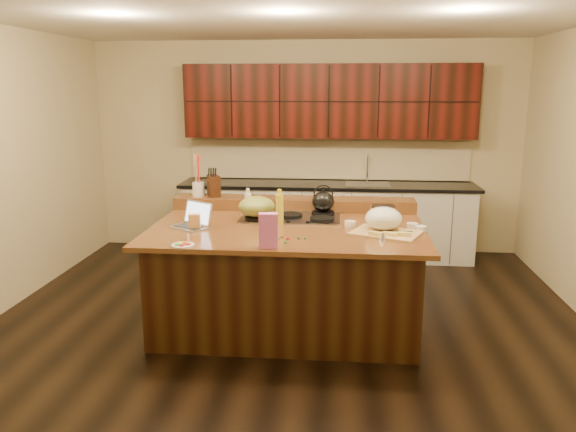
{
  "coord_description": "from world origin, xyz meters",
  "views": [
    {
      "loc": [
        0.46,
        -4.8,
        2.12
      ],
      "look_at": [
        0.0,
        0.05,
        1.0
      ],
      "focal_mm": 35.0,
      "sensor_mm": 36.0,
      "label": 1
    }
  ],
  "objects": [
    {
      "name": "pink_bag",
      "position": [
        -0.08,
        -0.69,
        1.06
      ],
      "size": [
        0.15,
        0.09,
        0.27
      ],
      "primitive_type": "cube",
      "rotation": [
        0.0,
        0.0,
        0.07
      ],
      "color": "#ED6FC6",
      "rests_on": "island"
    },
    {
      "name": "green_bowl",
      "position": [
        -0.3,
        0.17,
        1.06
      ],
      "size": [
        0.38,
        0.38,
        0.18
      ],
      "primitive_type": "ellipsoid",
      "rotation": [
        0.0,
        0.0,
        0.16
      ],
      "color": "olive",
      "rests_on": "cooktop"
    },
    {
      "name": "gumdrop_9",
      "position": [
        0.04,
        -0.57,
        0.93
      ],
      "size": [
        0.02,
        0.02,
        0.02
      ],
      "primitive_type": "ellipsoid",
      "color": "#198C26",
      "rests_on": "island"
    },
    {
      "name": "utensil_crock",
      "position": [
        -0.98,
        0.7,
        1.11
      ],
      "size": [
        0.14,
        0.14,
        0.14
      ],
      "primitive_type": "cylinder",
      "rotation": [
        0.0,
        0.0,
        0.18
      ],
      "color": "white",
      "rests_on": "back_ledge"
    },
    {
      "name": "ramekin_b",
      "position": [
        1.15,
        -0.07,
        0.94
      ],
      "size": [
        0.12,
        0.12,
        0.04
      ],
      "primitive_type": "cylinder",
      "rotation": [
        0.0,
        0.0,
        -0.28
      ],
      "color": "white",
      "rests_on": "island"
    },
    {
      "name": "vinegar_bottle",
      "position": [
        -0.38,
        0.19,
        1.04
      ],
      "size": [
        0.08,
        0.08,
        0.25
      ],
      "primitive_type": "cylinder",
      "rotation": [
        0.0,
        0.0,
        -0.29
      ],
      "color": "silver",
      "rests_on": "island"
    },
    {
      "name": "island",
      "position": [
        0.0,
        0.0,
        0.46
      ],
      "size": [
        2.4,
        1.6,
        0.92
      ],
      "color": "black",
      "rests_on": "ground"
    },
    {
      "name": "gumdrop_0",
      "position": [
        -0.12,
        -0.43,
        0.93
      ],
      "size": [
        0.02,
        0.02,
        0.02
      ],
      "primitive_type": "ellipsoid",
      "color": "red",
      "rests_on": "island"
    },
    {
      "name": "cooktop",
      "position": [
        0.0,
        0.3,
        0.94
      ],
      "size": [
        0.92,
        0.52,
        0.05
      ],
      "color": "gray",
      "rests_on": "island"
    },
    {
      "name": "gumdrop_6",
      "position": [
        -0.13,
        -0.42,
        0.93
      ],
      "size": [
        0.02,
        0.02,
        0.02
      ],
      "primitive_type": "ellipsoid",
      "color": "red",
      "rests_on": "island"
    },
    {
      "name": "strainer_bowl",
      "position": [
        0.87,
        0.43,
        0.97
      ],
      "size": [
        0.28,
        0.28,
        0.09
      ],
      "primitive_type": "cylinder",
      "rotation": [
        0.0,
        0.0,
        -0.21
      ],
      "color": "#996B3F",
      "rests_on": "island"
    },
    {
      "name": "knife_block",
      "position": [
        -0.82,
        0.7,
        1.15
      ],
      "size": [
        0.17,
        0.2,
        0.21
      ],
      "primitive_type": "cube",
      "rotation": [
        0.0,
        0.0,
        0.44
      ],
      "color": "black",
      "rests_on": "back_ledge"
    },
    {
      "name": "oil_bottle",
      "position": [
        -0.07,
        0.05,
        1.06
      ],
      "size": [
        0.08,
        0.08,
        0.27
      ],
      "primitive_type": "cylinder",
      "rotation": [
        0.0,
        0.0,
        0.15
      ],
      "color": "yellow",
      "rests_on": "island"
    },
    {
      "name": "back_counter",
      "position": [
        0.3,
        2.23,
        0.98
      ],
      "size": [
        3.7,
        0.66,
        2.4
      ],
      "color": "silver",
      "rests_on": "ground"
    },
    {
      "name": "kettle",
      "position": [
        0.3,
        0.43,
        1.06
      ],
      "size": [
        0.25,
        0.25,
        0.19
      ],
      "primitive_type": "ellipsoid",
      "rotation": [
        0.0,
        0.0,
        0.17
      ],
      "color": "black",
      "rests_on": "cooktop"
    },
    {
      "name": "gumdrop_5",
      "position": [
        0.13,
        -0.42,
        0.93
      ],
      "size": [
        0.02,
        0.02,
        0.02
      ],
      "primitive_type": "ellipsoid",
      "color": "#198C26",
      "rests_on": "island"
    },
    {
      "name": "package_box",
      "position": [
        -0.79,
        -0.2,
        0.99
      ],
      "size": [
        0.1,
        0.08,
        0.14
      ],
      "primitive_type": "cube",
      "rotation": [
        0.0,
        0.0,
        0.12
      ],
      "color": "#E7A051",
      "rests_on": "island"
    },
    {
      "name": "laptop",
      "position": [
        -0.82,
        -0.12,
        0.98
      ],
      "size": [
        0.4,
        0.38,
        0.22
      ],
      "rotation": [
        0.0,
        0.0,
        -0.57
      ],
      "color": "#B7B7BC",
      "rests_on": "island"
    },
    {
      "name": "gumdrop_10",
      "position": [
        0.05,
        -0.45,
        0.93
      ],
      "size": [
        0.02,
        0.02,
        0.02
      ],
      "primitive_type": "ellipsoid",
      "color": "red",
      "rests_on": "island"
    },
    {
      "name": "room",
      "position": [
        0.0,
        0.0,
        1.35
      ],
      "size": [
        5.52,
        5.02,
        2.72
      ],
      "color": "black",
      "rests_on": "ground"
    },
    {
      "name": "back_ledge",
      "position": [
        0.0,
        0.7,
        0.98
      ],
      "size": [
        2.4,
        0.3,
        0.12
      ],
      "primitive_type": "cube",
      "color": "black",
      "rests_on": "island"
    },
    {
      "name": "kitchen_timer",
      "position": [
        0.81,
        -0.41,
        0.96
      ],
      "size": [
        0.1,
        0.1,
        0.07
      ],
      "primitive_type": "cone",
      "rotation": [
        0.0,
        0.0,
        -0.29
      ],
      "color": "silver",
      "rests_on": "island"
    },
    {
      "name": "ramekin_a",
      "position": [
        1.09,
        0.02,
        0.94
      ],
      "size": [
        0.13,
        0.13,
        0.04
      ],
      "primitive_type": "cylinder",
      "rotation": [
        0.0,
        0.0,
        -0.3
      ],
      "color": "white",
      "rests_on": "island"
    },
    {
      "name": "ramekin_c",
      "position": [
        0.55,
        0.05,
        0.94
      ],
      "size": [
        0.11,
        0.11,
        0.04
      ],
      "primitive_type": "cylinder",
      "rotation": [
        0.0,
        0.0,
        -0.09
      ],
      "color": "white",
      "rests_on": "island"
    },
    {
      "name": "gumdrop_1",
      "position": [
        -0.1,
        -0.52,
        0.93
      ],
      "size": [
        0.02,
        0.02,
        0.02
      ],
      "primitive_type": "ellipsoid",
      "color": "#198C26",
      "rests_on": "island"
    },
    {
      "name": "gumdrop_4",
      "position": [
        -0.01,
        -0.4,
        0.93
      ],
      "size": [
        0.02,
        0.02,
        0.02
      ],
      "primitive_type": "ellipsoid",
      "color": "red",
      "rests_on": "island"
    },
    {
      "name": "gumdrop_7",
      "position": [
        0.18,
        -0.43,
        0.93
      ],
      "size": [
        0.02,
        0.02,
        0.02
      ],
      "primitive_type": "ellipsoid",
      "color": "#198C26",
      "rests_on": "island"
    },
    {
      "name": "gumdrop_8",
      "position": [
        -0.19,
        -0.43,
        0.93
      ],
      "size": [
        0.02,
        0.02,
        0.02
      ],
      "primitive_type": "ellipsoid",
      "color": "red",
      "rests_on": "island"
    },
    {
      "name": "gumdrop_3",
      "position": [
        -0.03,
        -0.44,
        0.93
      ],
      "size": [
        0.02,
        0.02,
        0.02
      ],
      "primitive_type": "ellipsoid",
      "color": "#198C26",
      "rests_on": "island"
    },
    {
      "name": "candy_plate",
      "position": [
        -0.75,
        -0.71,
        0.93
      ],
      "size": [
        0.21,
        0.21,
        0.01
      ],
      "primitive_type": "cylinder",
      "rotation": [
        0.0,
        0.0,
        -0.21
      ],
      "color": "white",
      "rests_on": "island"
    },
    {
      "name": "wooden_tray",
      "position": [
        0.83,
        -0.16,
        1.02
      ],
      "size": [
        0.65,
        0.57,
        0.22
      ],
      "rotation": [
        0.0,
        0.0,
        -0.4
      ],
      "color": "tan",
      "rests_on": "island"
    },
    {
      "name": "gumdrop_2",
      "position": [
        -0.11,
        -0.55,
        0.93
      ],
      "size": [
        0.02,
        0.02,
        0.02
      ],
      "primitive_type": "ellipsoid",
      "color": "red",
      "rests_on": "island"
    }
  ]
}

